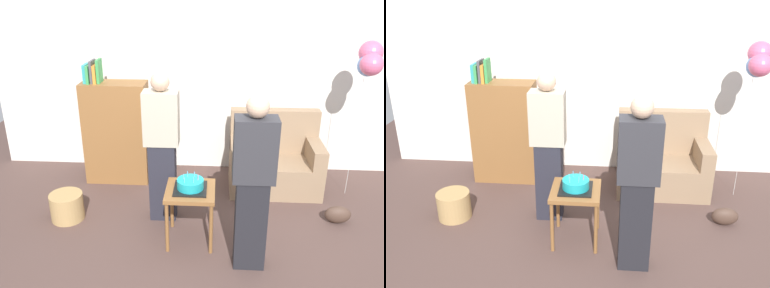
% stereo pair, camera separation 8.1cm
% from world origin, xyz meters
% --- Properties ---
extents(ground_plane, '(8.00, 8.00, 0.00)m').
position_xyz_m(ground_plane, '(0.00, 0.00, 0.00)').
color(ground_plane, '#4C3833').
extents(wall_back, '(6.00, 0.10, 2.70)m').
position_xyz_m(wall_back, '(0.00, 2.05, 1.35)').
color(wall_back, silver).
rests_on(wall_back, ground_plane).
extents(couch, '(1.10, 0.70, 0.96)m').
position_xyz_m(couch, '(0.71, 1.47, 0.34)').
color(couch, '#8C7054').
rests_on(couch, ground_plane).
extents(bookshelf, '(0.80, 0.36, 1.58)m').
position_xyz_m(bookshelf, '(-1.29, 1.55, 0.67)').
color(bookshelf, brown).
rests_on(bookshelf, ground_plane).
extents(side_table, '(0.48, 0.48, 0.58)m').
position_xyz_m(side_table, '(-0.26, 0.27, 0.49)').
color(side_table, brown).
rests_on(side_table, ground_plane).
extents(birthday_cake, '(0.32, 0.32, 0.17)m').
position_xyz_m(birthday_cake, '(-0.26, 0.27, 0.63)').
color(birthday_cake, black).
rests_on(birthday_cake, side_table).
extents(person_blowing_candles, '(0.36, 0.22, 1.63)m').
position_xyz_m(person_blowing_candles, '(-0.58, 0.68, 0.83)').
color(person_blowing_candles, '#23232D').
rests_on(person_blowing_candles, ground_plane).
extents(person_holding_cake, '(0.36, 0.22, 1.63)m').
position_xyz_m(person_holding_cake, '(0.31, -0.08, 0.83)').
color(person_holding_cake, black).
rests_on(person_holding_cake, ground_plane).
extents(wicker_basket, '(0.36, 0.36, 0.30)m').
position_xyz_m(wicker_basket, '(-1.64, 0.56, 0.15)').
color(wicker_basket, '#A88451').
rests_on(wicker_basket, ground_plane).
extents(handbag, '(0.28, 0.14, 0.20)m').
position_xyz_m(handbag, '(1.32, 0.67, 0.10)').
color(handbag, '#473328').
rests_on(handbag, ground_plane).
extents(balloon_bunch, '(0.29, 0.42, 1.85)m').
position_xyz_m(balloon_bunch, '(1.64, 1.35, 1.64)').
color(balloon_bunch, silver).
rests_on(balloon_bunch, ground_plane).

